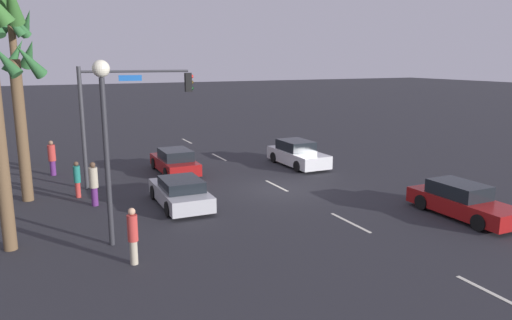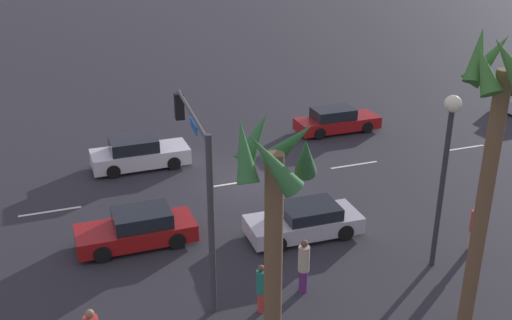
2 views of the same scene
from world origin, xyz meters
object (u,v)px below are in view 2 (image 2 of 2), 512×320
Objects in this scene: streetlamp at (447,150)px; pedestrian_1 at (261,287)px; palm_tree_1 at (274,196)px; car_4 at (305,221)px; traffic_signal at (198,169)px; palm_tree_0 at (501,113)px; pedestrian_2 at (474,226)px; car_2 at (139,154)px; pedestrian_0 at (304,265)px; car_5 at (138,229)px; car_3 at (336,121)px.

streetlamp is 3.69× the size of pedestrian_1.
car_4 is at bearing -121.58° from palm_tree_1.
traffic_signal is (4.48, 1.44, 3.48)m from car_4.
palm_tree_0 is at bearing 154.02° from pedestrian_1.
traffic_signal is 3.25× the size of pedestrian_2.
car_2 is 2.38× the size of pedestrian_0.
streetlamp is (-9.53, 4.96, 3.74)m from car_5.
car_2 is 0.99× the size of car_3.
streetlamp is (-7.87, 2.01, 0.30)m from traffic_signal.
palm_tree_1 is at bearing -6.13° from palm_tree_0.
car_5 is 9.09m from palm_tree_1.
streetlamp is 7.57m from palm_tree_1.
streetlamp is at bearing 179.16° from pedestrian_0.
car_2 is 18.02m from palm_tree_0.
car_5 is (6.14, -1.51, 0.04)m from car_4.
pedestrian_0 is (-3.26, 12.05, 0.35)m from car_2.
car_3 is at bearing -94.33° from pedestrian_2.
car_4 is at bearing 57.34° from car_3.
palm_tree_1 is (-1.15, 14.67, 4.43)m from car_2.
car_5 is at bearing 33.81° from car_3.
pedestrian_0 is 0.22× the size of palm_tree_0.
streetlamp reaches higher than pedestrian_2.
palm_tree_1 reaches higher than traffic_signal.
streetlamp reaches higher than pedestrian_1.
palm_tree_1 is at bearing 58.42° from car_4.
pedestrian_0 reaches higher than pedestrian_2.
car_4 is 5.85m from traffic_signal.
pedestrian_0 is at bearing 59.19° from car_3.
car_5 reaches higher than car_4.
traffic_signal reaches higher than car_2.
car_3 is at bearing -173.95° from car_2.
streetlamp is at bearing 77.61° from car_3.
traffic_signal reaches higher than car_4.
car_2 is at bearing 6.05° from car_3.
streetlamp is at bearing -176.09° from pedestrian_1.
palm_tree_0 reaches higher than car_3.
car_4 is 0.49× the size of palm_tree_0.
pedestrian_2 reaches higher than car_2.
car_3 is at bearing -122.66° from car_4.
car_2 is 12.68m from pedestrian_1.
car_4 is at bearing -45.49° from streetlamp.
car_3 is at bearing -102.39° from streetlamp.
car_5 is at bearing -43.71° from palm_tree_0.
pedestrian_2 is (-1.94, -0.36, -3.39)m from streetlamp.
pedestrian_0 reaches higher than car_2.
palm_tree_0 is (-7.25, 15.33, 6.10)m from car_2.
traffic_signal is 4.63m from pedestrian_0.
car_4 is 0.75× the size of traffic_signal.
palm_tree_1 is at bearing 19.81° from streetlamp.
car_5 is 6.70m from pedestrian_0.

